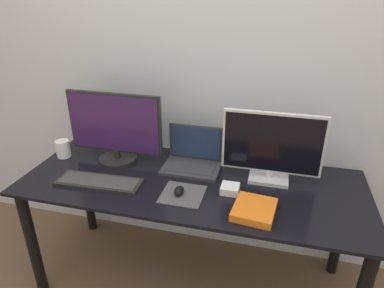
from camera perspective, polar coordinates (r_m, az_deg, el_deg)
wall_back at (r=2.01m, az=3.01°, el=13.37°), size 7.00×0.05×2.50m
desk at (r=1.89m, az=-0.08°, el=-9.25°), size 1.81×0.71×0.71m
monitor_left at (r=2.00m, az=-12.71°, el=2.51°), size 0.56×0.22×0.41m
monitor_right at (r=1.80m, az=13.17°, el=-0.52°), size 0.51×0.14×0.38m
laptop at (r=1.95m, az=0.21°, el=-2.25°), size 0.32×0.22×0.23m
keyboard at (r=1.87m, az=-15.22°, el=-6.11°), size 0.46×0.17×0.02m
mousepad at (r=1.72m, az=-1.57°, el=-8.39°), size 0.21×0.21×0.00m
mouse at (r=1.71m, az=-2.19°, el=-7.79°), size 0.05×0.08×0.04m
book at (r=1.61m, az=10.33°, el=-10.70°), size 0.20×0.23×0.04m
mug at (r=2.20m, az=-20.71°, el=-0.74°), size 0.08×0.08×0.10m
power_brick at (r=1.74m, az=6.36°, el=-7.44°), size 0.09×0.09×0.04m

